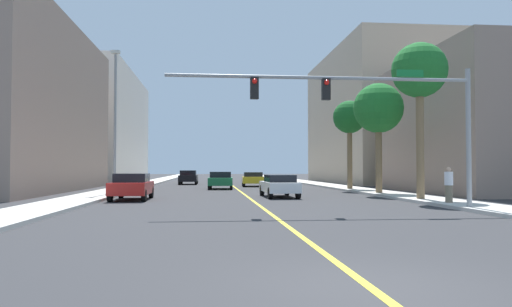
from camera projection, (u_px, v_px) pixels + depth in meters
ground at (232, 185)px, 48.61m from camera, size 192.00×192.00×0.00m
sidewalk_left at (141, 185)px, 47.75m from camera, size 2.51×168.00×0.15m
sidewalk_right at (319, 184)px, 49.48m from camera, size 2.51×168.00×0.15m
lane_marking_center at (232, 185)px, 48.61m from camera, size 0.16×144.00×0.01m
building_left_far at (94, 128)px, 64.35m from camera, size 10.79×27.42×14.21m
building_right_far at (380, 118)px, 58.90m from camera, size 12.52×25.29×15.60m
traffic_signal_mast at (370, 102)px, 19.04m from camera, size 12.16×0.36×5.56m
street_lamp at (115, 115)px, 30.43m from camera, size 0.56×0.28×9.00m
palm_near at (419, 73)px, 24.73m from camera, size 2.81×2.81×7.98m
palm_mid at (378, 109)px, 30.79m from camera, size 3.17×3.17×6.97m
palm_far at (349, 119)px, 36.87m from camera, size 2.50×2.50×6.71m
car_black at (188, 177)px, 50.90m from camera, size 1.94×4.36×1.47m
car_white at (279, 185)px, 28.27m from camera, size 1.89×4.49×1.31m
car_red at (132, 186)px, 25.86m from camera, size 1.90×4.23×1.42m
car_yellow at (253, 179)px, 45.25m from camera, size 2.12×4.31×1.33m
car_green at (221, 180)px, 39.54m from camera, size 2.09×4.17×1.41m
pedestrian at (449, 185)px, 21.82m from camera, size 0.38×0.38×1.60m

